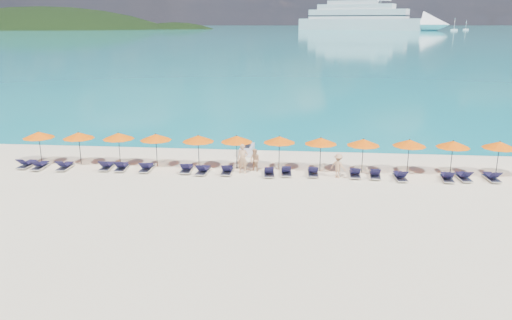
{
  "coord_description": "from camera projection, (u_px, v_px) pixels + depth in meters",
  "views": [
    {
      "loc": [
        2.89,
        -26.38,
        9.47
      ],
      "look_at": [
        0.0,
        3.0,
        1.2
      ],
      "focal_mm": 35.0,
      "sensor_mm": 36.0,
      "label": 1
    }
  ],
  "objects": [
    {
      "name": "umbrella_11",
      "position": [
        500.0,
        145.0,
        30.99
      ],
      "size": [
        2.1,
        2.1,
        2.28
      ],
      "color": "black",
      "rests_on": "ground"
    },
    {
      "name": "lounger_1",
      "position": [
        40.0,
        165.0,
        32.97
      ],
      "size": [
        0.69,
        1.73,
        0.66
      ],
      "rotation": [
        0.0,
        0.0,
        0.04
      ],
      "color": "silver",
      "rests_on": "ground"
    },
    {
      "name": "lounger_2",
      "position": [
        65.0,
        166.0,
        32.85
      ],
      "size": [
        0.66,
        1.72,
        0.66
      ],
      "rotation": [
        0.0,
        0.0,
        0.03
      ],
      "color": "silver",
      "rests_on": "ground"
    },
    {
      "name": "headland_small",
      "position": [
        176.0,
        60.0,
        588.37
      ],
      "size": [
        162.0,
        126.0,
        85.5
      ],
      "color": "black",
      "rests_on": "ground"
    },
    {
      "name": "umbrella_5",
      "position": [
        237.0,
        139.0,
        32.56
      ],
      "size": [
        2.1,
        2.1,
        2.28
      ],
      "color": "black",
      "rests_on": "ground"
    },
    {
      "name": "lounger_11",
      "position": [
        313.0,
        172.0,
        31.58
      ],
      "size": [
        0.68,
        1.72,
        0.66
      ],
      "rotation": [
        0.0,
        0.0,
        0.04
      ],
      "color": "silver",
      "rests_on": "ground"
    },
    {
      "name": "lounger_0",
      "position": [
        27.0,
        164.0,
        33.3
      ],
      "size": [
        0.68,
        1.72,
        0.66
      ],
      "rotation": [
        0.0,
        0.0,
        -0.04
      ],
      "color": "silver",
      "rests_on": "ground"
    },
    {
      "name": "lounger_6",
      "position": [
        187.0,
        168.0,
        32.3
      ],
      "size": [
        0.66,
        1.72,
        0.66
      ],
      "rotation": [
        0.0,
        0.0,
        0.03
      ],
      "color": "silver",
      "rests_on": "ground"
    },
    {
      "name": "lounger_8",
      "position": [
        227.0,
        170.0,
        31.94
      ],
      "size": [
        0.65,
        1.71,
        0.66
      ],
      "rotation": [
        0.0,
        0.0,
        0.02
      ],
      "color": "silver",
      "rests_on": "ground"
    },
    {
      "name": "ground",
      "position": [
        251.0,
        195.0,
        28.11
      ],
      "size": [
        1400.0,
        1400.0,
        0.0
      ],
      "primitive_type": "plane",
      "color": "beige"
    },
    {
      "name": "lounger_12",
      "position": [
        355.0,
        173.0,
        31.31
      ],
      "size": [
        0.65,
        1.71,
        0.66
      ],
      "rotation": [
        0.0,
        0.0,
        -0.02
      ],
      "color": "silver",
      "rests_on": "ground"
    },
    {
      "name": "umbrella_9",
      "position": [
        409.0,
        143.0,
        31.5
      ],
      "size": [
        2.1,
        2.1,
        2.28
      ],
      "color": "black",
      "rests_on": "ground"
    },
    {
      "name": "umbrella_7",
      "position": [
        321.0,
        141.0,
        32.03
      ],
      "size": [
        2.1,
        2.1,
        2.28
      ],
      "color": "black",
      "rests_on": "ground"
    },
    {
      "name": "umbrella_3",
      "position": [
        156.0,
        137.0,
        33.06
      ],
      "size": [
        2.1,
        2.1,
        2.28
      ],
      "color": "black",
      "rests_on": "ground"
    },
    {
      "name": "jetski",
      "position": [
        247.0,
        149.0,
        36.78
      ],
      "size": [
        0.94,
        2.35,
        0.83
      ],
      "rotation": [
        0.0,
        0.0,
        -0.03
      ],
      "color": "silver",
      "rests_on": "ground"
    },
    {
      "name": "umbrella_2",
      "position": [
        118.0,
        136.0,
        33.39
      ],
      "size": [
        2.1,
        2.1,
        2.28
      ],
      "color": "black",
      "rests_on": "ground"
    },
    {
      "name": "umbrella_10",
      "position": [
        453.0,
        144.0,
        31.19
      ],
      "size": [
        2.1,
        2.1,
        2.28
      ],
      "color": "black",
      "rests_on": "ground"
    },
    {
      "name": "umbrella_0",
      "position": [
        39.0,
        135.0,
        33.74
      ],
      "size": [
        2.1,
        2.1,
        2.28
      ],
      "color": "black",
      "rests_on": "ground"
    },
    {
      "name": "lounger_13",
      "position": [
        375.0,
        174.0,
        31.15
      ],
      "size": [
        0.75,
        1.74,
        0.66
      ],
      "rotation": [
        0.0,
        0.0,
        -0.08
      ],
      "color": "silver",
      "rests_on": "ground"
    },
    {
      "name": "beachgoer_a",
      "position": [
        243.0,
        159.0,
        31.82
      ],
      "size": [
        0.73,
        0.5,
        1.92
      ],
      "primitive_type": "imported",
      "rotation": [
        0.0,
        0.0,
        -0.06
      ],
      "color": "tan",
      "rests_on": "ground"
    },
    {
      "name": "lounger_5",
      "position": [
        147.0,
        167.0,
        32.51
      ],
      "size": [
        0.65,
        1.71,
        0.66
      ],
      "rotation": [
        0.0,
        0.0,
        0.02
      ],
      "color": "silver",
      "rests_on": "ground"
    },
    {
      "name": "lounger_7",
      "position": [
        203.0,
        170.0,
        31.95
      ],
      "size": [
        0.76,
        1.75,
        0.66
      ],
      "rotation": [
        0.0,
        0.0,
        -0.09
      ],
      "color": "silver",
      "rests_on": "ground"
    },
    {
      "name": "umbrella_4",
      "position": [
        198.0,
        138.0,
        32.68
      ],
      "size": [
        2.1,
        2.1,
        2.28
      ],
      "color": "black",
      "rests_on": "ground"
    },
    {
      "name": "umbrella_1",
      "position": [
        79.0,
        135.0,
        33.56
      ],
      "size": [
        2.1,
        2.1,
        2.28
      ],
      "color": "black",
      "rests_on": "ground"
    },
    {
      "name": "lounger_17",
      "position": [
        492.0,
        177.0,
        30.54
      ],
      "size": [
        0.71,
        1.73,
        0.66
      ],
      "rotation": [
        0.0,
        0.0,
        0.05
      ],
      "color": "silver",
      "rests_on": "ground"
    },
    {
      "name": "sailboat_far",
      "position": [
        466.0,
        29.0,
        509.25
      ],
      "size": [
        5.59,
        1.86,
        10.25
      ],
      "color": "silver",
      "rests_on": "ground"
    },
    {
      "name": "lounger_16",
      "position": [
        464.0,
        176.0,
        30.64
      ],
      "size": [
        0.7,
        1.73,
        0.66
      ],
      "rotation": [
        0.0,
        0.0,
        0.05
      ],
      "color": "silver",
      "rests_on": "ground"
    },
    {
      "name": "lounger_10",
      "position": [
        286.0,
        171.0,
        31.72
      ],
      "size": [
        0.72,
        1.73,
        0.66
      ],
      "rotation": [
        0.0,
        0.0,
        0.06
      ],
      "color": "silver",
      "rests_on": "ground"
    },
    {
      "name": "lounger_15",
      "position": [
        447.0,
        177.0,
        30.52
      ],
      "size": [
        0.76,
        1.74,
        0.66
      ],
      "rotation": [
        0.0,
        0.0,
        -0.08
      ],
      "color": "silver",
      "rests_on": "ground"
    },
    {
      "name": "headland_main",
      "position": [
        46.0,
        63.0,
        584.17
      ],
      "size": [
        374.0,
        242.0,
        126.5
      ],
      "color": "black",
      "rests_on": "ground"
    },
    {
      "name": "lounger_3",
      "position": [
        107.0,
        166.0,
        32.85
      ],
      "size": [
        0.74,
        1.74,
        0.66
      ],
      "rotation": [
        0.0,
        0.0,
        0.07
      ],
      "color": "silver",
      "rests_on": "ground"
    },
    {
      "name": "cruise_ship",
      "position": [
        372.0,
        19.0,
        506.41
      ],
      "size": [
        148.89,
        79.3,
        42.04
      ],
      "rotation": [
        0.0,
        0.0,
        -0.39
      ],
      "color": "silver",
      "rests_on": "ground"
    },
    {
      "name": "lounger_4",
      "position": [
        122.0,
        167.0,
        32.69
      ],
      "size": [
        0.77,
        1.75,
        0.66
      ],
      "rotation": [
        0.0,
        0.0,
        0.09
      ],
      "color": "silver",
      "rests_on": "ground"
    },
    {
      "name": "beachgoer_c",
      "position": [
        338.0,
        166.0,
        30.96
      ],
      "size": [
        1.09,
        0.92,
        1.54
      ],
      "primitive_type": "imported",
      "rotation": [
        0.0,
        0.0,
        2.58
      ],
      "color": "tan",
      "rests_on": "ground"
    },
    {
      "name": "sailboat_near",
      "position": [
        454.0,
        29.0,
        479.54
      ],
      "size": [
        6.45,
        2.15,
        11.82
      ],
      "color": "silver",
      "rests_on": "ground"
    },
    {
      "name": "beachgoer_b",
      "position": [
        255.0,
        160.0,
        32.24
      ],
      "size": [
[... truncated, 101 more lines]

